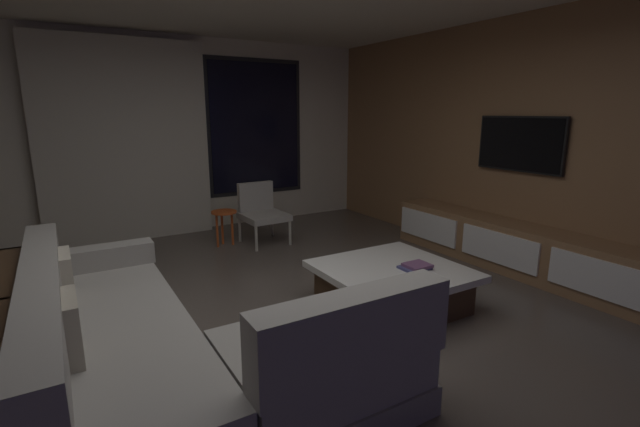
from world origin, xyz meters
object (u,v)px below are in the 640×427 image
(side_stool, at_px, (224,217))
(media_console, at_px, (515,249))
(book_stack_on_coffee_table, at_px, (416,266))
(accent_chair_near_window, at_px, (261,210))
(mounted_tv, at_px, (520,144))
(sectional_couch, at_px, (165,349))
(coffee_table, at_px, (392,286))

(side_stool, bearing_deg, media_console, -46.63)
(book_stack_on_coffee_table, height_order, accent_chair_near_window, accent_chair_near_window)
(accent_chair_near_window, height_order, mounted_tv, mounted_tv)
(accent_chair_near_window, xyz_separation_m, side_stool, (-0.48, 0.07, -0.06))
(sectional_couch, relative_size, mounted_tv, 2.46)
(coffee_table, bearing_deg, side_stool, 104.72)
(coffee_table, height_order, book_stack_on_coffee_table, book_stack_on_coffee_table)
(side_stool, bearing_deg, mounted_tv, -42.17)
(mounted_tv, bearing_deg, coffee_table, -173.84)
(media_console, bearing_deg, mounted_tv, 47.62)
(side_stool, relative_size, media_console, 0.15)
(sectional_couch, xyz_separation_m, book_stack_on_coffee_table, (2.14, 0.13, 0.09))
(book_stack_on_coffee_table, height_order, mounted_tv, mounted_tv)
(sectional_couch, xyz_separation_m, accent_chair_near_window, (1.80, 2.70, 0.14))
(coffee_table, bearing_deg, accent_chair_near_window, 94.22)
(book_stack_on_coffee_table, height_order, media_console, media_console)
(accent_chair_near_window, distance_m, side_stool, 0.49)
(coffee_table, xyz_separation_m, accent_chair_near_window, (-0.18, 2.44, 0.25))
(media_console, xyz_separation_m, mounted_tv, (0.18, 0.20, 1.10))
(accent_chair_near_window, bearing_deg, media_console, -52.19)
(coffee_table, distance_m, media_console, 1.71)
(book_stack_on_coffee_table, distance_m, accent_chair_near_window, 2.59)
(coffee_table, bearing_deg, media_console, 0.19)
(sectional_couch, height_order, accent_chair_near_window, sectional_couch)
(accent_chair_near_window, bearing_deg, mounted_tv, -47.21)
(accent_chair_near_window, bearing_deg, side_stool, 171.24)
(accent_chair_near_window, xyz_separation_m, media_console, (1.89, -2.44, -0.18))
(side_stool, relative_size, mounted_tv, 0.45)
(mounted_tv, bearing_deg, book_stack_on_coffee_table, -169.17)
(accent_chair_near_window, bearing_deg, sectional_couch, -123.76)
(book_stack_on_coffee_table, relative_size, accent_chair_near_window, 0.31)
(mounted_tv, bearing_deg, side_stool, 137.83)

